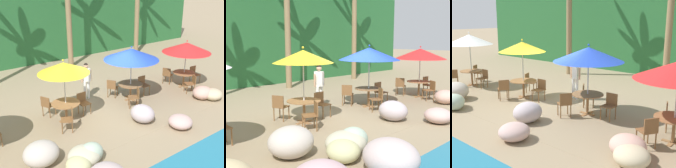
{
  "view_description": "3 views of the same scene",
  "coord_description": "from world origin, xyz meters",
  "views": [
    {
      "loc": [
        -6.37,
        -8.88,
        5.3
      ],
      "look_at": [
        0.21,
        -0.13,
        1.1
      ],
      "focal_mm": 45.67,
      "sensor_mm": 36.0,
      "label": 1
    },
    {
      "loc": [
        -7.41,
        -7.23,
        2.68
      ],
      "look_at": [
        0.14,
        0.54,
        1.0
      ],
      "focal_mm": 46.53,
      "sensor_mm": 36.0,
      "label": 2
    },
    {
      "loc": [
        7.24,
        -7.78,
        3.4
      ],
      "look_at": [
        0.55,
        -0.09,
        0.99
      ],
      "focal_mm": 46.78,
      "sensor_mm": 36.0,
      "label": 3
    }
  ],
  "objects": [
    {
      "name": "ground_plane",
      "position": [
        0.0,
        0.0,
        0.0
      ],
      "size": [
        120.0,
        120.0,
        0.0
      ],
      "primitive_type": "plane",
      "color": "#937F60"
    },
    {
      "name": "terrace_deck",
      "position": [
        0.0,
        0.0,
        0.0
      ],
      "size": [
        18.0,
        5.2,
        0.01
      ],
      "color": "#937F60",
      "rests_on": "ground"
    },
    {
      "name": "foliage_backdrop",
      "position": [
        0.0,
        9.0,
        3.0
      ],
      "size": [
        28.0,
        2.4,
        6.0
      ],
      "color": "#286633",
      "rests_on": "ground"
    },
    {
      "name": "rock_seawall",
      "position": [
        -2.98,
        -2.8,
        0.34
      ],
      "size": [
        17.28,
        3.39,
        0.88
      ],
      "color": "#BDB1A4",
      "rests_on": "ground"
    },
    {
      "name": "umbrella_yellow",
      "position": [
        -1.85,
        0.07,
        2.14
      ],
      "size": [
        1.92,
        1.92,
        2.46
      ],
      "color": "silver",
      "rests_on": "ground"
    },
    {
      "name": "dining_table_yellow",
      "position": [
        -1.85,
        0.07,
        0.61
      ],
      "size": [
        1.1,
        1.1,
        0.74
      ],
      "color": "olive",
      "rests_on": "ground"
    },
    {
      "name": "chair_yellow_seaward",
      "position": [
        -1.0,
        0.2,
        0.51
      ],
      "size": [
        0.44,
        0.45,
        0.87
      ],
      "color": "brown",
      "rests_on": "ground"
    },
    {
      "name": "chair_yellow_inland",
      "position": [
        -2.29,
        0.8,
        0.51
      ],
      "size": [
        0.56,
        0.56,
        0.87
      ],
      "color": "brown",
      "rests_on": "ground"
    },
    {
      "name": "chair_yellow_left",
      "position": [
        -2.15,
        -0.73,
        0.51
      ],
      "size": [
        0.57,
        0.57,
        0.87
      ],
      "color": "brown",
      "rests_on": "ground"
    },
    {
      "name": "umbrella_blue",
      "position": [
        1.45,
        0.12,
        2.12
      ],
      "size": [
        2.42,
        2.42,
        2.47
      ],
      "color": "silver",
      "rests_on": "ground"
    },
    {
      "name": "dining_table_blue",
      "position": [
        1.45,
        0.12,
        0.61
      ],
      "size": [
        1.1,
        1.1,
        0.74
      ],
      "color": "olive",
      "rests_on": "ground"
    },
    {
      "name": "chair_blue_seaward",
      "position": [
        2.3,
        0.22,
        0.51
      ],
      "size": [
        0.42,
        0.43,
        0.87
      ],
      "color": "brown",
      "rests_on": "ground"
    },
    {
      "name": "chair_blue_inland",
      "position": [
        0.91,
        0.78,
        0.51
      ],
      "size": [
        0.59,
        0.59,
        0.87
      ],
      "color": "brown",
      "rests_on": "ground"
    },
    {
      "name": "chair_blue_left",
      "position": [
        1.07,
        -0.64,
        0.51
      ],
      "size": [
        0.59,
        0.58,
        0.87
      ],
      "color": "brown",
      "rests_on": "ground"
    },
    {
      "name": "umbrella_red",
      "position": [
        4.64,
        -0.28,
        2.02
      ],
      "size": [
        2.35,
        2.35,
        2.38
      ],
      "color": "silver",
      "rests_on": "ground"
    },
    {
      "name": "dining_table_red",
      "position": [
        4.64,
        -0.28,
        0.61
      ],
      "size": [
        1.1,
        1.1,
        0.74
      ],
      "color": "olive",
      "rests_on": "ground"
    },
    {
      "name": "chair_red_seaward",
      "position": [
        5.49,
        -0.23,
        0.51
      ],
      "size": [
        0.44,
        0.45,
        0.87
      ],
      "color": "brown",
      "rests_on": "ground"
    },
    {
      "name": "chair_red_inland",
      "position": [
        4.24,
        0.48,
        0.51
      ],
      "size": [
        0.55,
        0.55,
        0.87
      ],
      "color": "brown",
      "rests_on": "ground"
    },
    {
      "name": "chair_red_left",
      "position": [
        4.27,
        -1.05,
        0.51
      ],
      "size": [
        0.58,
        0.58,
        0.87
      ],
      "color": "brown",
      "rests_on": "ground"
    },
    {
      "name": "waiter_in_white",
      "position": [
        -0.1,
        1.35,
        0.99
      ],
      "size": [
        0.52,
        0.39,
        1.7
      ],
      "color": "white",
      "rests_on": "ground"
    }
  ]
}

